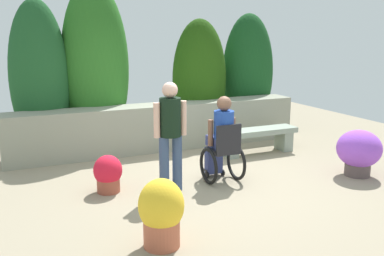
{
  "coord_description": "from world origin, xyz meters",
  "views": [
    {
      "loc": [
        -2.79,
        -5.68,
        2.24
      ],
      "look_at": [
        -0.22,
        0.06,
        0.85
      ],
      "focal_mm": 40.31,
      "sensor_mm": 36.0,
      "label": 1
    }
  ],
  "objects_px": {
    "person_in_wheelchair": "(222,142)",
    "flower_pot_terracotta_by_wall": "(108,174)",
    "person_standing_companion": "(170,130)",
    "flower_pot_purple_near": "(359,151)",
    "flower_pot_red_accent": "(161,212)",
    "stone_bench": "(258,137)"
  },
  "relations": [
    {
      "from": "stone_bench",
      "to": "person_standing_companion",
      "type": "distance_m",
      "value": 2.6
    },
    {
      "from": "flower_pot_terracotta_by_wall",
      "to": "person_in_wheelchair",
      "type": "bearing_deg",
      "value": -8.2
    },
    {
      "from": "flower_pot_terracotta_by_wall",
      "to": "person_standing_companion",
      "type": "bearing_deg",
      "value": -21.83
    },
    {
      "from": "person_standing_companion",
      "to": "flower_pot_red_accent",
      "type": "distance_m",
      "value": 1.73
    },
    {
      "from": "flower_pot_red_accent",
      "to": "person_in_wheelchair",
      "type": "bearing_deg",
      "value": 45.5
    },
    {
      "from": "person_in_wheelchair",
      "to": "flower_pot_red_accent",
      "type": "relative_size",
      "value": 1.76
    },
    {
      "from": "person_in_wheelchair",
      "to": "flower_pot_red_accent",
      "type": "distance_m",
      "value": 2.24
    },
    {
      "from": "person_in_wheelchair",
      "to": "flower_pot_purple_near",
      "type": "relative_size",
      "value": 1.79
    },
    {
      "from": "flower_pot_red_accent",
      "to": "flower_pot_terracotta_by_wall",
      "type": "bearing_deg",
      "value": 94.4
    },
    {
      "from": "flower_pot_terracotta_by_wall",
      "to": "flower_pot_red_accent",
      "type": "xyz_separation_m",
      "value": [
        0.14,
        -1.83,
        0.11
      ]
    },
    {
      "from": "person_standing_companion",
      "to": "flower_pot_purple_near",
      "type": "height_order",
      "value": "person_standing_companion"
    },
    {
      "from": "stone_bench",
      "to": "flower_pot_purple_near",
      "type": "distance_m",
      "value": 1.92
    },
    {
      "from": "flower_pot_purple_near",
      "to": "flower_pot_red_accent",
      "type": "xyz_separation_m",
      "value": [
        -3.68,
        -0.93,
        -0.01
      ]
    },
    {
      "from": "flower_pot_purple_near",
      "to": "flower_pot_red_accent",
      "type": "bearing_deg",
      "value": -165.8
    },
    {
      "from": "person_in_wheelchair",
      "to": "flower_pot_red_accent",
      "type": "xyz_separation_m",
      "value": [
        -1.56,
        -1.59,
        -0.24
      ]
    },
    {
      "from": "person_in_wheelchair",
      "to": "flower_pot_terracotta_by_wall",
      "type": "height_order",
      "value": "person_in_wheelchair"
    },
    {
      "from": "person_in_wheelchair",
      "to": "person_standing_companion",
      "type": "xyz_separation_m",
      "value": [
        -0.87,
        -0.09,
        0.29
      ]
    },
    {
      "from": "flower_pot_terracotta_by_wall",
      "to": "flower_pot_red_accent",
      "type": "relative_size",
      "value": 0.72
    },
    {
      "from": "flower_pot_purple_near",
      "to": "person_standing_companion",
      "type": "bearing_deg",
      "value": 169.21
    },
    {
      "from": "person_in_wheelchair",
      "to": "stone_bench",
      "type": "bearing_deg",
      "value": 40.43
    },
    {
      "from": "person_in_wheelchair",
      "to": "person_standing_companion",
      "type": "bearing_deg",
      "value": -172.86
    },
    {
      "from": "flower_pot_purple_near",
      "to": "flower_pot_terracotta_by_wall",
      "type": "distance_m",
      "value": 3.93
    }
  ]
}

